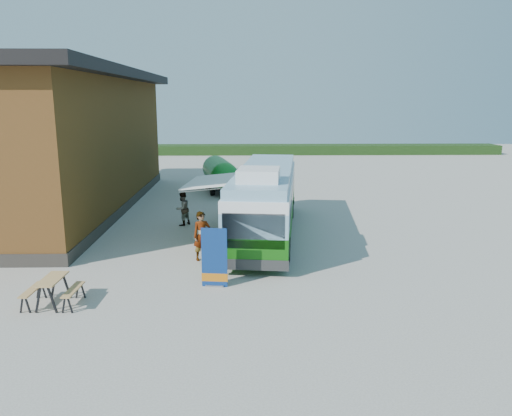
{
  "coord_description": "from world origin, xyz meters",
  "views": [
    {
      "loc": [
        -0.07,
        -17.28,
        5.91
      ],
      "look_at": [
        0.4,
        3.43,
        1.4
      ],
      "focal_mm": 35.0,
      "sensor_mm": 36.0,
      "label": 1
    }
  ],
  "objects_px": {
    "banner": "(214,263)",
    "picnic_table": "(52,285)",
    "bus": "(266,199)",
    "slurry_tanker": "(220,173)",
    "person_b": "(182,209)",
    "person_a": "(202,236)"
  },
  "relations": [
    {
      "from": "picnic_table",
      "to": "person_b",
      "type": "height_order",
      "value": "person_b"
    },
    {
      "from": "banner",
      "to": "person_b",
      "type": "height_order",
      "value": "banner"
    },
    {
      "from": "person_a",
      "to": "person_b",
      "type": "distance_m",
      "value": 5.52
    },
    {
      "from": "slurry_tanker",
      "to": "banner",
      "type": "bearing_deg",
      "value": -99.74
    },
    {
      "from": "banner",
      "to": "picnic_table",
      "type": "bearing_deg",
      "value": -156.74
    },
    {
      "from": "picnic_table",
      "to": "person_b",
      "type": "bearing_deg",
      "value": 76.04
    },
    {
      "from": "picnic_table",
      "to": "slurry_tanker",
      "type": "relative_size",
      "value": 0.26
    },
    {
      "from": "person_b",
      "to": "banner",
      "type": "bearing_deg",
      "value": 53.85
    },
    {
      "from": "banner",
      "to": "picnic_table",
      "type": "relative_size",
      "value": 1.3
    },
    {
      "from": "picnic_table",
      "to": "person_a",
      "type": "xyz_separation_m",
      "value": [
        4.01,
        4.17,
        0.31
      ]
    },
    {
      "from": "bus",
      "to": "slurry_tanker",
      "type": "height_order",
      "value": "bus"
    },
    {
      "from": "person_a",
      "to": "slurry_tanker",
      "type": "xyz_separation_m",
      "value": [
        -0.02,
        14.21,
        0.32
      ]
    },
    {
      "from": "slurry_tanker",
      "to": "person_b",
      "type": "bearing_deg",
      "value": -110.62
    },
    {
      "from": "person_b",
      "to": "slurry_tanker",
      "type": "xyz_separation_m",
      "value": [
        1.36,
        8.87,
        0.44
      ]
    },
    {
      "from": "person_a",
      "to": "person_b",
      "type": "height_order",
      "value": "person_a"
    },
    {
      "from": "person_b",
      "to": "picnic_table",
      "type": "bearing_deg",
      "value": 24.48
    },
    {
      "from": "banner",
      "to": "person_b",
      "type": "bearing_deg",
      "value": 110.41
    },
    {
      "from": "banner",
      "to": "slurry_tanker",
      "type": "xyz_separation_m",
      "value": [
        -0.64,
        16.98,
        0.45
      ]
    },
    {
      "from": "picnic_table",
      "to": "slurry_tanker",
      "type": "bearing_deg",
      "value": 79.26
    },
    {
      "from": "person_b",
      "to": "slurry_tanker",
      "type": "height_order",
      "value": "slurry_tanker"
    },
    {
      "from": "bus",
      "to": "picnic_table",
      "type": "distance_m",
      "value": 10.11
    },
    {
      "from": "picnic_table",
      "to": "slurry_tanker",
      "type": "xyz_separation_m",
      "value": [
        4.0,
        18.37,
        0.63
      ]
    }
  ]
}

